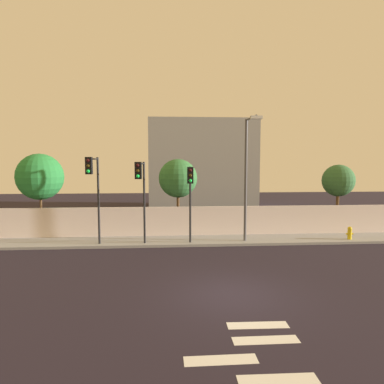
% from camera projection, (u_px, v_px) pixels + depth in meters
% --- Properties ---
extents(ground_plane, '(80.00, 80.00, 0.00)m').
position_uv_depth(ground_plane, '(232.00, 294.00, 12.58)').
color(ground_plane, black).
extents(sidewalk, '(36.00, 2.40, 0.15)m').
position_uv_depth(sidewalk, '(207.00, 241.00, 20.72)').
color(sidewalk, gray).
rests_on(sidewalk, ground).
extents(perimeter_wall, '(36.00, 0.18, 1.80)m').
position_uv_depth(perimeter_wall, '(204.00, 221.00, 21.91)').
color(perimeter_wall, silver).
rests_on(perimeter_wall, sidewalk).
extents(crosswalk_marking, '(3.18, 3.87, 0.01)m').
position_uv_depth(crosswalk_marking, '(252.00, 359.00, 8.49)').
color(crosswalk_marking, silver).
rests_on(crosswalk_marking, ground).
extents(traffic_light_left, '(0.45, 1.54, 4.61)m').
position_uv_depth(traffic_light_left, '(141.00, 185.00, 18.81)').
color(traffic_light_left, black).
rests_on(traffic_light_left, sidewalk).
extents(traffic_light_center, '(0.46, 1.45, 4.87)m').
position_uv_depth(traffic_light_center, '(93.00, 182.00, 18.68)').
color(traffic_light_center, black).
rests_on(traffic_light_center, sidewalk).
extents(traffic_light_right, '(0.35, 1.12, 4.34)m').
position_uv_depth(traffic_light_right, '(190.00, 188.00, 19.22)').
color(traffic_light_right, black).
rests_on(traffic_light_right, sidewalk).
extents(street_lamp_curbside, '(0.61, 2.23, 7.04)m').
position_uv_depth(street_lamp_curbside, '(247.00, 169.00, 19.75)').
color(street_lamp_curbside, '#4C4C51').
rests_on(street_lamp_curbside, sidewalk).
extents(fire_hydrant, '(0.44, 0.26, 0.77)m').
position_uv_depth(fire_hydrant, '(350.00, 232.00, 20.71)').
color(fire_hydrant, gold).
rests_on(fire_hydrant, sidewalk).
extents(roadside_tree_leftmost, '(2.95, 2.95, 5.28)m').
position_uv_depth(roadside_tree_leftmost, '(40.00, 177.00, 22.12)').
color(roadside_tree_leftmost, brown).
rests_on(roadside_tree_leftmost, ground).
extents(roadside_tree_midleft, '(2.53, 2.53, 4.94)m').
position_uv_depth(roadside_tree_midleft, '(178.00, 179.00, 22.74)').
color(roadside_tree_midleft, brown).
rests_on(roadside_tree_midleft, ground).
extents(roadside_tree_midright, '(2.16, 2.16, 4.56)m').
position_uv_depth(roadside_tree_midright, '(338.00, 181.00, 23.52)').
color(roadside_tree_midright, brown).
rests_on(roadside_tree_midright, ground).
extents(low_building_distant, '(10.54, 6.00, 8.86)m').
position_uv_depth(low_building_distant, '(202.00, 165.00, 35.60)').
color(low_building_distant, gray).
rests_on(low_building_distant, ground).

